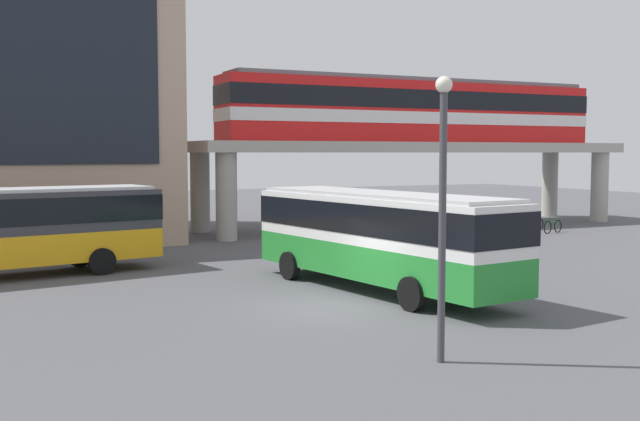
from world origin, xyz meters
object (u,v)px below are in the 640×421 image
at_px(train, 415,110).
at_px(bicycle_orange, 408,231).
at_px(bicycle_black, 532,224).
at_px(bicycle_green, 553,227).
at_px(bus_main, 379,230).
at_px(bus_secondary, 4,223).
at_px(bicycle_brown, 376,235).

xyz_separation_m(train, bicycle_orange, (-3.62, -5.10, -6.72)).
xyz_separation_m(bicycle_black, bicycle_green, (0.03, -1.72, 0.00)).
relative_size(bus_main, bus_secondary, 1.00).
relative_size(train, bus_secondary, 2.17).
xyz_separation_m(bus_secondary, bicycle_black, (28.71, 5.41, -1.63)).
distance_m(train, bicycle_brown, 10.96).
distance_m(bus_main, bicycle_black, 22.34).
bearing_deg(train, bicycle_black, -44.90).
relative_size(bicycle_brown, bicycle_green, 1.03).
bearing_deg(bicycle_green, bus_main, -147.05).
xyz_separation_m(bus_secondary, bicycle_orange, (20.17, 5.20, -1.63)).
bearing_deg(bicycle_brown, bicycle_black, 6.06).
bearing_deg(train, bicycle_green, -53.26).
bearing_deg(bicycle_brown, bus_secondary, -166.51).
bearing_deg(bus_secondary, bicycle_black, 10.66).
height_order(bus_main, bus_secondary, same).
bearing_deg(train, bus_secondary, -156.59).
bearing_deg(bicycle_orange, train, 54.64).
relative_size(bicycle_black, bicycle_green, 1.03).
xyz_separation_m(bus_secondary, bicycle_green, (28.74, 3.68, -1.63)).
bearing_deg(bicycle_brown, bus_main, -119.17).
distance_m(bus_secondary, bicycle_green, 29.02).
bearing_deg(bicycle_black, bus_secondary, -169.34).
relative_size(bicycle_orange, bicycle_green, 1.03).
bearing_deg(bus_main, bicycle_green, 32.95).
bearing_deg(bicycle_black, bicycle_green, -89.07).
xyz_separation_m(train, bus_secondary, (-23.79, -10.30, -5.09)).
bearing_deg(train, bicycle_brown, -135.45).
bearing_deg(bicycle_black, bus_main, -143.29).
xyz_separation_m(bicycle_orange, bicycle_brown, (-2.55, -0.97, 0.00)).
distance_m(train, bus_secondary, 26.42).
xyz_separation_m(train, bus_main, (-12.95, -18.21, -5.09)).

